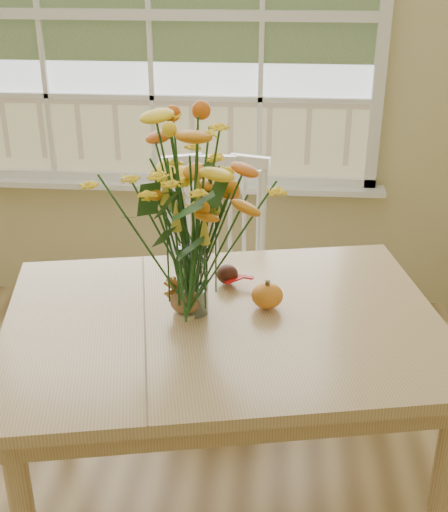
{
  "coord_description": "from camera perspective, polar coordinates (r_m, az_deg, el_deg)",
  "views": [
    {
      "loc": [
        0.65,
        -1.23,
        1.92
      ],
      "look_at": [
        0.49,
        0.71,
        0.99
      ],
      "focal_mm": 48.0,
      "sensor_mm": 36.0,
      "label": 1
    }
  ],
  "objects": [
    {
      "name": "windsor_chair",
      "position": [
        3.08,
        -0.71,
        -0.56
      ],
      "size": [
        0.49,
        0.47,
        1.01
      ],
      "rotation": [
        0.0,
        0.0,
        0.05
      ],
      "color": "white",
      "rests_on": "floor"
    },
    {
      "name": "flower_vase",
      "position": [
        2.14,
        -2.78,
        3.4
      ],
      "size": [
        0.48,
        0.48,
        0.58
      ],
      "color": "white",
      "rests_on": "dining_table"
    },
    {
      "name": "wall_back",
      "position": [
        3.59,
        -6.05,
        16.26
      ],
      "size": [
        4.0,
        0.02,
        2.7
      ],
      "primitive_type": "cube",
      "color": "#D1C686",
      "rests_on": "floor"
    },
    {
      "name": "dark_gourd",
      "position": [
        2.45,
        0.28,
        -1.61
      ],
      "size": [
        0.13,
        0.08,
        0.07
      ],
      "color": "#38160F",
      "rests_on": "dining_table"
    },
    {
      "name": "turkey_figurine",
      "position": [
        2.25,
        -3.28,
        -3.89
      ],
      "size": [
        0.11,
        0.09,
        0.12
      ],
      "rotation": [
        0.0,
        0.0,
        -0.15
      ],
      "color": "#CCB78C",
      "rests_on": "dining_table"
    },
    {
      "name": "dining_table",
      "position": [
        2.3,
        -0.04,
        -7.25
      ],
      "size": [
        1.6,
        1.28,
        0.77
      ],
      "rotation": [
        0.0,
        0.0,
        0.2
      ],
      "color": "tan",
      "rests_on": "floor"
    },
    {
      "name": "pumpkin",
      "position": [
        2.3,
        3.62,
        -3.41
      ],
      "size": [
        0.11,
        0.11,
        0.08
      ],
      "primitive_type": "ellipsoid",
      "color": "#CD5F18",
      "rests_on": "dining_table"
    },
    {
      "name": "window",
      "position": [
        3.53,
        -6.3,
        19.06
      ],
      "size": [
        2.42,
        0.12,
        1.74
      ],
      "color": "silver",
      "rests_on": "wall_back"
    }
  ]
}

